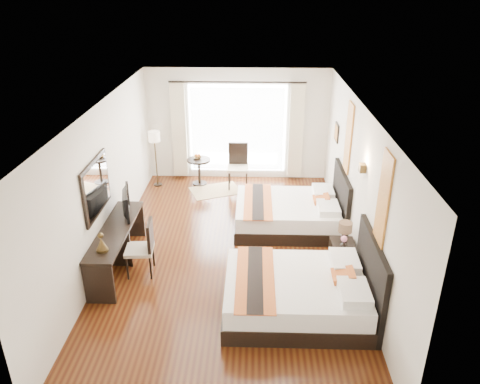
{
  "coord_description": "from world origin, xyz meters",
  "views": [
    {
      "loc": [
        0.42,
        -7.52,
        4.75
      ],
      "look_at": [
        0.17,
        0.33,
        1.13
      ],
      "focal_mm": 35.0,
      "sensor_mm": 36.0,
      "label": 1
    }
  ],
  "objects_px": {
    "console_desk": "(117,247)",
    "television": "(123,203)",
    "desk_chair": "(142,257)",
    "window_chair": "(238,174)",
    "vase": "(343,244)",
    "bed_near": "(301,293)",
    "floor_lamp": "(154,140)",
    "nightstand": "(342,255)",
    "side_table": "(199,172)",
    "fruit_bowl": "(197,158)",
    "table_lamp": "(345,229)",
    "bed_far": "(291,213)"
  },
  "relations": [
    {
      "from": "bed_near",
      "to": "floor_lamp",
      "type": "relative_size",
      "value": 1.61
    },
    {
      "from": "console_desk",
      "to": "floor_lamp",
      "type": "distance_m",
      "value": 3.69
    },
    {
      "from": "bed_near",
      "to": "nightstand",
      "type": "height_order",
      "value": "bed_near"
    },
    {
      "from": "bed_near",
      "to": "television",
      "type": "height_order",
      "value": "bed_near"
    },
    {
      "from": "nightstand",
      "to": "television",
      "type": "height_order",
      "value": "television"
    },
    {
      "from": "bed_far",
      "to": "floor_lamp",
      "type": "relative_size",
      "value": 1.56
    },
    {
      "from": "bed_near",
      "to": "nightstand",
      "type": "relative_size",
      "value": 4.41
    },
    {
      "from": "vase",
      "to": "window_chair",
      "type": "xyz_separation_m",
      "value": [
        -1.95,
        3.63,
        -0.23
      ]
    },
    {
      "from": "console_desk",
      "to": "television",
      "type": "height_order",
      "value": "television"
    },
    {
      "from": "table_lamp",
      "to": "floor_lamp",
      "type": "xyz_separation_m",
      "value": [
        -4.01,
        3.47,
        0.42
      ]
    },
    {
      "from": "bed_far",
      "to": "console_desk",
      "type": "distance_m",
      "value": 3.56
    },
    {
      "from": "vase",
      "to": "window_chair",
      "type": "distance_m",
      "value": 4.13
    },
    {
      "from": "desk_chair",
      "to": "vase",
      "type": "bearing_deg",
      "value": 177.84
    },
    {
      "from": "bed_near",
      "to": "console_desk",
      "type": "distance_m",
      "value": 3.37
    },
    {
      "from": "nightstand",
      "to": "window_chair",
      "type": "relative_size",
      "value": 0.47
    },
    {
      "from": "nightstand",
      "to": "floor_lamp",
      "type": "xyz_separation_m",
      "value": [
        -4.0,
        3.52,
        0.93
      ]
    },
    {
      "from": "table_lamp",
      "to": "vase",
      "type": "relative_size",
      "value": 3.18
    },
    {
      "from": "television",
      "to": "fruit_bowl",
      "type": "distance_m",
      "value": 3.35
    },
    {
      "from": "vase",
      "to": "floor_lamp",
      "type": "relative_size",
      "value": 0.09
    },
    {
      "from": "bed_far",
      "to": "window_chair",
      "type": "relative_size",
      "value": 2.02
    },
    {
      "from": "nightstand",
      "to": "side_table",
      "type": "bearing_deg",
      "value": 129.18
    },
    {
      "from": "console_desk",
      "to": "window_chair",
      "type": "relative_size",
      "value": 2.03
    },
    {
      "from": "console_desk",
      "to": "fruit_bowl",
      "type": "height_order",
      "value": "console_desk"
    },
    {
      "from": "vase",
      "to": "fruit_bowl",
      "type": "distance_m",
      "value": 4.82
    },
    {
      "from": "table_lamp",
      "to": "desk_chair",
      "type": "relative_size",
      "value": 0.38
    },
    {
      "from": "bed_near",
      "to": "window_chair",
      "type": "bearing_deg",
      "value": 103.7
    },
    {
      "from": "desk_chair",
      "to": "window_chair",
      "type": "xyz_separation_m",
      "value": [
        1.55,
        3.77,
        0.02
      ]
    },
    {
      "from": "table_lamp",
      "to": "desk_chair",
      "type": "bearing_deg",
      "value": -174.61
    },
    {
      "from": "console_desk",
      "to": "television",
      "type": "distance_m",
      "value": 0.83
    },
    {
      "from": "desk_chair",
      "to": "floor_lamp",
      "type": "height_order",
      "value": "floor_lamp"
    },
    {
      "from": "bed_near",
      "to": "desk_chair",
      "type": "height_order",
      "value": "bed_near"
    },
    {
      "from": "window_chair",
      "to": "vase",
      "type": "bearing_deg",
      "value": 27.79
    },
    {
      "from": "floor_lamp",
      "to": "window_chair",
      "type": "height_order",
      "value": "floor_lamp"
    },
    {
      "from": "floor_lamp",
      "to": "window_chair",
      "type": "relative_size",
      "value": 1.29
    },
    {
      "from": "vase",
      "to": "window_chair",
      "type": "relative_size",
      "value": 0.11
    },
    {
      "from": "bed_near",
      "to": "desk_chair",
      "type": "relative_size",
      "value": 2.24
    },
    {
      "from": "side_table",
      "to": "fruit_bowl",
      "type": "distance_m",
      "value": 0.36
    },
    {
      "from": "window_chair",
      "to": "bed_far",
      "type": "bearing_deg",
      "value": 30.09
    },
    {
      "from": "table_lamp",
      "to": "television",
      "type": "relative_size",
      "value": 0.45
    },
    {
      "from": "vase",
      "to": "television",
      "type": "xyz_separation_m",
      "value": [
        -3.95,
        0.62,
        0.44
      ]
    },
    {
      "from": "bed_far",
      "to": "fruit_bowl",
      "type": "distance_m",
      "value": 3.11
    },
    {
      "from": "bed_far",
      "to": "floor_lamp",
      "type": "height_order",
      "value": "floor_lamp"
    },
    {
      "from": "desk_chair",
      "to": "television",
      "type": "bearing_deg",
      "value": -63.47
    },
    {
      "from": "television",
      "to": "console_desk",
      "type": "bearing_deg",
      "value": 163.76
    },
    {
      "from": "bed_near",
      "to": "side_table",
      "type": "height_order",
      "value": "bed_near"
    },
    {
      "from": "television",
      "to": "window_chair",
      "type": "xyz_separation_m",
      "value": [
        2.0,
        3.01,
        -0.67
      ]
    },
    {
      "from": "desk_chair",
      "to": "side_table",
      "type": "height_order",
      "value": "desk_chair"
    },
    {
      "from": "bed_far",
      "to": "television",
      "type": "relative_size",
      "value": 2.6
    },
    {
      "from": "console_desk",
      "to": "side_table",
      "type": "xyz_separation_m",
      "value": [
        1.05,
        3.7,
        -0.04
      ]
    },
    {
      "from": "nightstand",
      "to": "side_table",
      "type": "height_order",
      "value": "side_table"
    }
  ]
}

